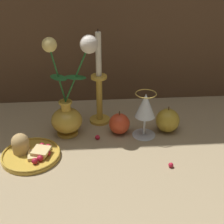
% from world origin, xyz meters
% --- Properties ---
extents(ground_plane, '(2.40, 2.40, 0.00)m').
position_xyz_m(ground_plane, '(0.00, 0.00, 0.00)').
color(ground_plane, '#9E8966').
rests_on(ground_plane, ground).
extents(vase, '(0.17, 0.10, 0.33)m').
position_xyz_m(vase, '(-0.09, 0.09, 0.11)').
color(vase, gold).
rests_on(vase, ground_plane).
extents(plate_with_pastries, '(0.18, 0.18, 0.07)m').
position_xyz_m(plate_with_pastries, '(-0.21, -0.04, 0.02)').
color(plate_with_pastries, gold).
rests_on(plate_with_pastries, ground_plane).
extents(wine_glass, '(0.08, 0.08, 0.15)m').
position_xyz_m(wine_glass, '(0.16, 0.06, 0.10)').
color(wine_glass, silver).
rests_on(wine_glass, ground_plane).
extents(candlestick, '(0.07, 0.07, 0.33)m').
position_xyz_m(candlestick, '(0.01, 0.16, 0.12)').
color(candlestick, gold).
rests_on(candlestick, ground_plane).
extents(apple_beside_vase, '(0.08, 0.08, 0.09)m').
position_xyz_m(apple_beside_vase, '(0.24, 0.08, 0.04)').
color(apple_beside_vase, '#B2932D').
rests_on(apple_beside_vase, ground_plane).
extents(apple_near_glass, '(0.07, 0.07, 0.08)m').
position_xyz_m(apple_near_glass, '(0.08, 0.08, 0.04)').
color(apple_near_glass, '#D14223').
rests_on(apple_near_glass, ground_plane).
extents(berry_near_plate, '(0.02, 0.02, 0.02)m').
position_xyz_m(berry_near_plate, '(-0.00, 0.04, 0.01)').
color(berry_near_plate, '#AD192D').
rests_on(berry_near_plate, ground_plane).
extents(berry_front_center, '(0.01, 0.01, 0.01)m').
position_xyz_m(berry_front_center, '(0.21, -0.12, 0.01)').
color(berry_front_center, '#AD192D').
rests_on(berry_front_center, ground_plane).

